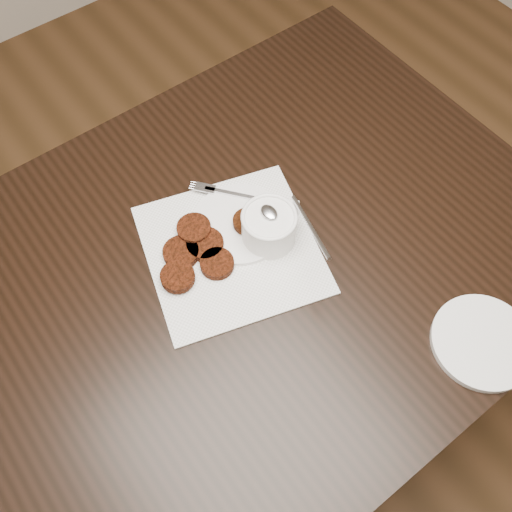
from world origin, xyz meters
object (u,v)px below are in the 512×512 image
at_px(sauce_ramekin, 269,216).
at_px(napkin, 231,249).
at_px(table, 213,362).
at_px(plate_with_patty, 240,222).
at_px(plate_empty, 483,342).

bearing_deg(sauce_ramekin, napkin, 163.08).
distance_m(table, plate_with_patty, 0.42).
distance_m(sauce_ramekin, plate_empty, 0.42).
xyz_separation_m(plate_with_patty, plate_empty, (0.19, -0.44, -0.01)).
distance_m(table, napkin, 0.39).
bearing_deg(sauce_ramekin, table, -175.64).
height_order(table, plate_empty, plate_empty).
bearing_deg(plate_empty, sauce_ramekin, 112.62).
bearing_deg(napkin, sauce_ramekin, -16.92).
xyz_separation_m(napkin, plate_empty, (0.23, -0.41, 0.00)).
height_order(napkin, plate_with_patty, plate_with_patty).
distance_m(table, sauce_ramekin, 0.48).
relative_size(table, plate_with_patty, 7.84).
relative_size(table, napkin, 4.62).
height_order(plate_with_patty, plate_empty, plate_with_patty).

